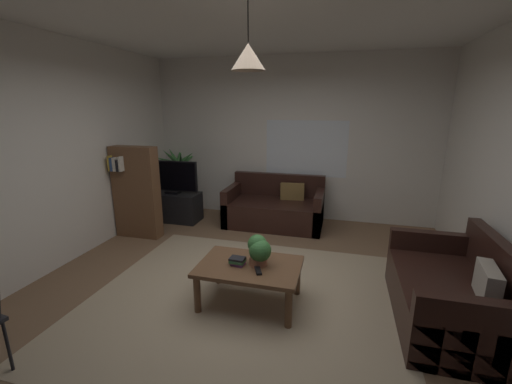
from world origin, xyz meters
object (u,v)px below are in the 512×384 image
Objects in this scene: couch_under_window at (275,209)px; bookshelf_corner at (136,192)px; book_on_table_0 at (238,264)px; book_on_table_1 at (238,261)px; remote_on_table_0 at (258,270)px; tv_stand at (175,207)px; couch_right_side at (452,296)px; potted_palm_corner at (180,180)px; potted_plant_on_table at (259,250)px; book_on_table_2 at (237,259)px; tv at (172,177)px; pendant_lamp at (248,57)px; coffee_table at (249,271)px.

couch_under_window is 2.25m from bookshelf_corner.
book_on_table_1 is at bearing 158.64° from book_on_table_0.
tv_stand is (-2.10, 2.20, -0.19)m from remote_on_table_0.
bookshelf_corner is at bearing -105.45° from couch_right_side.
book_on_table_0 reaches higher than remote_on_table_0.
bookshelf_corner reaches higher than remote_on_table_0.
book_on_table_0 is at bearing -84.00° from couch_right_side.
potted_plant_on_table is at bearing -49.34° from potted_palm_corner.
bookshelf_corner reaches higher than potted_plant_on_table.
book_on_table_2 reaches higher than tv_stand.
potted_palm_corner is at bearing 105.99° from tv.
potted_palm_corner is 2.36× the size of pendant_lamp.
coffee_table is at bearing -84.68° from couch_right_side.
couch_under_window is 1.78m from tv_stand.
couch_right_side is 2.84m from pendant_lamp.
potted_plant_on_table is at bearing -44.82° from tv_stand.
pendant_lamp is (1.98, -2.07, 1.58)m from tv.
remote_on_table_0 is 3.05m from tv.
couch_right_side is at bearing 5.32° from pendant_lamp.
book_on_table_1 is 0.91× the size of remote_on_table_0.
coffee_table is 1.10× the size of tv.
tv is 3.27m from pendant_lamp.
tv is at bearing -74.01° from potted_palm_corner.
couch_under_window is 2.48m from remote_on_table_0.
book_on_table_0 is at bearing -3.40° from book_on_table_2.
book_on_table_2 is 2.84m from tv_stand.
remote_on_table_0 is at bearing -50.50° from potted_palm_corner.
couch_under_window is at bearing 92.72° from book_on_table_0.
book_on_table_2 reaches higher than book_on_table_1.
couch_under_window is at bearing 8.04° from tv_stand.
tv_stand is 0.97× the size of tv.
potted_palm_corner reaches higher than couch_under_window.
book_on_table_2 is (-0.01, 0.00, 0.05)m from book_on_table_0.
potted_plant_on_table is (-0.03, 0.15, 0.15)m from remote_on_table_0.
tv_stand is at bearing -116.29° from couch_right_side.
bookshelf_corner reaches higher than book_on_table_1.
couch_right_side is 2.03m from book_on_table_2.
book_on_table_1 is at bearing -48.39° from tv.
bookshelf_corner is 2.58× the size of pendant_lamp.
coffee_table is at bearing 112.47° from remote_on_table_0.
tv_stand reaches higher than remote_on_table_0.
tv is (-3.88, 1.89, 0.52)m from couch_right_side.
couch_under_window and couch_right_side have the same top height.
remote_on_table_0 is at bearing -18.27° from book_on_table_2.
book_on_table_1 is 2.46m from bookshelf_corner.
book_on_table_1 is at bearing -32.97° from bookshelf_corner.
couch_right_side is 1.43× the size of coffee_table.
couch_right_side is 10.01× the size of book_on_table_1.
tv_stand is (-3.88, 1.92, -0.02)m from couch_right_side.
remote_on_table_0 is at bearing -43.21° from coffee_table.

